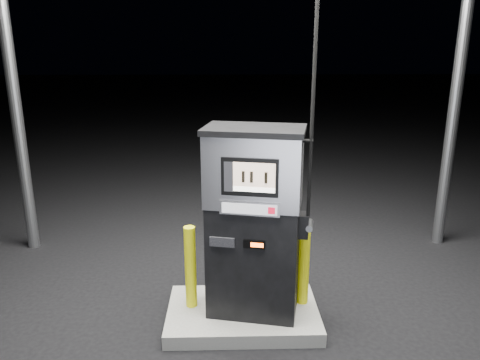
{
  "coord_description": "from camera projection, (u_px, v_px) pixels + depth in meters",
  "views": [
    {
      "loc": [
        -0.16,
        -4.4,
        2.88
      ],
      "look_at": [
        -0.03,
        0.0,
        1.58
      ],
      "focal_mm": 35.0,
      "sensor_mm": 36.0,
      "label": 1
    }
  ],
  "objects": [
    {
      "name": "ground",
      "position": [
        243.0,
        320.0,
        5.04
      ],
      "size": [
        80.0,
        80.0,
        0.0
      ],
      "primitive_type": "plane",
      "color": "black",
      "rests_on": "ground"
    },
    {
      "name": "pump_island",
      "position": [
        243.0,
        314.0,
        5.02
      ],
      "size": [
        1.6,
        1.0,
        0.15
      ],
      "primitive_type": "cube",
      "color": "slate",
      "rests_on": "ground"
    },
    {
      "name": "fuel_dispenser",
      "position": [
        254.0,
        221.0,
        4.69
      ],
      "size": [
        1.13,
        0.77,
        4.06
      ],
      "rotation": [
        0.0,
        0.0,
        -0.21
      ],
      "color": "black",
      "rests_on": "pump_island"
    },
    {
      "name": "bollard_left",
      "position": [
        191.0,
        267.0,
        4.92
      ],
      "size": [
        0.14,
        0.14,
        0.91
      ],
      "primitive_type": "cylinder",
      "rotation": [
        0.0,
        0.0,
        -0.2
      ],
      "color": "#F7F60D",
      "rests_on": "pump_island"
    },
    {
      "name": "bollard_right",
      "position": [
        303.0,
        262.0,
        4.99
      ],
      "size": [
        0.15,
        0.15,
        0.95
      ],
      "primitive_type": "cylinder",
      "rotation": [
        0.0,
        0.0,
        0.19
      ],
      "color": "#F7F60D",
      "rests_on": "pump_island"
    }
  ]
}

